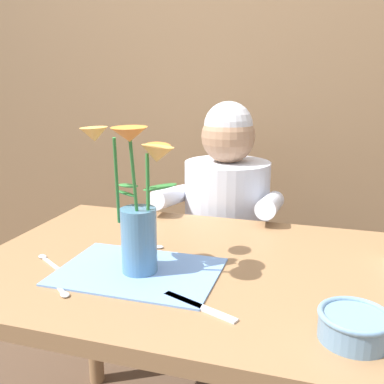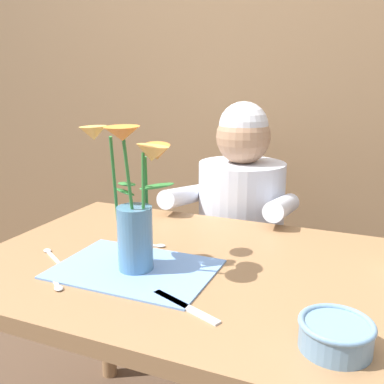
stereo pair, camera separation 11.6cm
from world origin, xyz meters
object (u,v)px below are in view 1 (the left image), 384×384
dinner_knife (199,307)px  ceramic_bowl (354,325)px  seated_person (226,242)px  flower_vase (138,205)px

dinner_knife → ceramic_bowl: bearing=17.0°
seated_person → dinner_knife: 0.87m
ceramic_bowl → dinner_knife: 0.31m
flower_vase → dinner_knife: size_ratio=1.97×
seated_person → dinner_knife: seated_person is taller
seated_person → flower_vase: size_ratio=3.04×
seated_person → flower_vase: (-0.07, -0.71, 0.35)m
ceramic_bowl → dinner_knife: size_ratio=0.72×
seated_person → flower_vase: bearing=-94.5°
seated_person → ceramic_bowl: seated_person is taller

